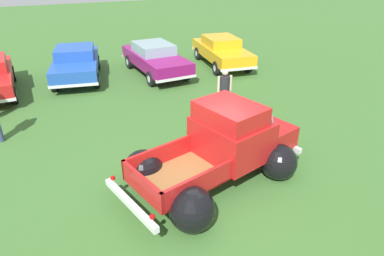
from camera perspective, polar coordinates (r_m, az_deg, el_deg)
The scene contains 8 objects.
ground_plane at distance 8.38m, azimuth 3.23°, elevation -9.05°, with size 80.00×80.00×0.00m, color #3D6B2D.
vintage_pickup_truck at distance 8.19m, azimuth 5.39°, elevation -3.72°, with size 4.95×3.61×1.96m.
show_car_1 at distance 16.13m, azimuth -19.27°, elevation 10.64°, with size 2.73×4.78×1.43m.
show_car_2 at distance 16.08m, azimuth -6.35°, elevation 11.92°, with size 2.09×4.80×1.43m.
show_car_3 at distance 17.45m, azimuth 5.10°, elevation 13.16°, with size 2.40×4.71×1.43m.
spectator_0 at distance 11.67m, azimuth 5.59°, elevation 6.71°, with size 0.54×0.39×1.60m.
lane_cone_0 at distance 11.03m, azimuth 8.35°, elevation 1.96°, with size 0.36×0.36×0.63m.
lane_cone_1 at distance 10.36m, azimuth 0.35°, elevation 0.55°, with size 0.36×0.36×0.63m.
Camera 1 is at (-3.24, -5.96, 4.93)m, focal length 31.08 mm.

